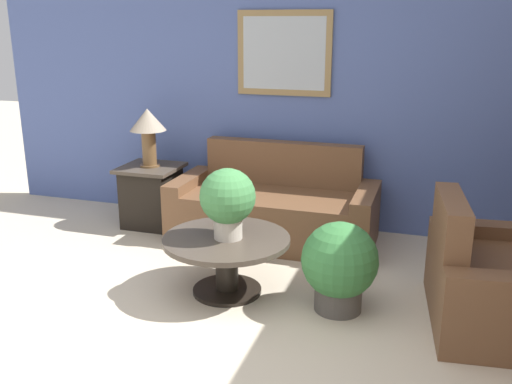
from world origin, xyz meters
TOP-DOWN VIEW (x-y plane):
  - ground_plane at (0.00, 0.00)m, footprint 20.00×20.00m
  - wall_back at (-0.00, 2.93)m, footprint 6.80×0.09m
  - couch_main at (-0.13, 2.39)m, footprint 1.92×0.87m
  - armchair at (1.77, 1.29)m, footprint 1.02×1.24m
  - coffee_table at (-0.16, 1.17)m, footprint 0.97×0.97m
  - side_table at (-1.44, 2.39)m, footprint 0.58×0.58m
  - table_lamp at (-1.44, 2.39)m, footprint 0.36×0.36m
  - potted_plant_on_table at (-0.14, 1.16)m, footprint 0.42×0.42m
  - potted_plant_floor at (0.72, 1.15)m, footprint 0.56×0.56m

SIDE VIEW (x-z plane):
  - ground_plane at x=0.00m, z-range 0.00..0.00m
  - armchair at x=1.77m, z-range -0.16..0.74m
  - couch_main at x=-0.13m, z-range -0.15..0.75m
  - side_table at x=-1.44m, z-range 0.01..0.63m
  - coffee_table at x=-0.16m, z-range 0.10..0.56m
  - potted_plant_floor at x=0.72m, z-range 0.02..0.69m
  - potted_plant_on_table at x=-0.14m, z-range 0.49..1.03m
  - table_lamp at x=-1.44m, z-range 0.74..1.33m
  - wall_back at x=0.00m, z-range 0.01..2.61m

